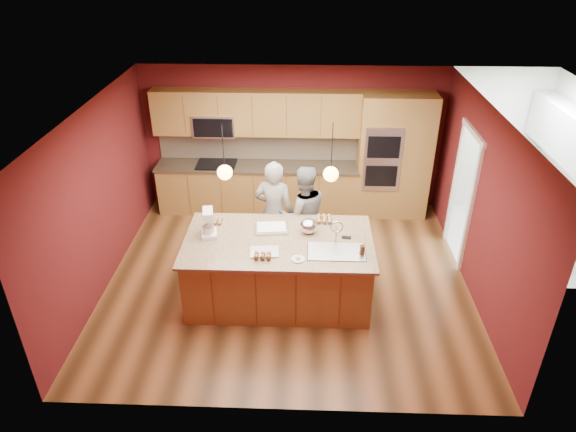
{
  "coord_description": "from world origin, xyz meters",
  "views": [
    {
      "loc": [
        0.25,
        -6.49,
        4.81
      ],
      "look_at": [
        0.01,
        -0.1,
        1.17
      ],
      "focal_mm": 32.0,
      "sensor_mm": 36.0,
      "label": 1
    }
  ],
  "objects_px": {
    "person_left": "(274,212)",
    "person_right": "(303,215)",
    "island": "(280,268)",
    "stand_mixer": "(209,225)",
    "mixing_bowl": "(308,226)"
  },
  "relations": [
    {
      "from": "island",
      "to": "person_left",
      "type": "distance_m",
      "value": 1.07
    },
    {
      "from": "island",
      "to": "stand_mixer",
      "type": "bearing_deg",
      "value": 174.1
    },
    {
      "from": "person_right",
      "to": "stand_mixer",
      "type": "relative_size",
      "value": 4.14
    },
    {
      "from": "island",
      "to": "person_left",
      "type": "height_order",
      "value": "person_left"
    },
    {
      "from": "island",
      "to": "person_left",
      "type": "relative_size",
      "value": 1.53
    },
    {
      "from": "island",
      "to": "person_right",
      "type": "xyz_separation_m",
      "value": [
        0.32,
        0.99,
        0.33
      ]
    },
    {
      "from": "stand_mixer",
      "to": "mixing_bowl",
      "type": "height_order",
      "value": "stand_mixer"
    },
    {
      "from": "island",
      "to": "mixing_bowl",
      "type": "distance_m",
      "value": 0.74
    },
    {
      "from": "stand_mixer",
      "to": "mixing_bowl",
      "type": "relative_size",
      "value": 1.55
    },
    {
      "from": "person_right",
      "to": "stand_mixer",
      "type": "height_order",
      "value": "person_right"
    },
    {
      "from": "person_left",
      "to": "person_right",
      "type": "height_order",
      "value": "person_left"
    },
    {
      "from": "island",
      "to": "person_right",
      "type": "distance_m",
      "value": 1.09
    },
    {
      "from": "island",
      "to": "mixing_bowl",
      "type": "relative_size",
      "value": 10.26
    },
    {
      "from": "person_right",
      "to": "mixing_bowl",
      "type": "relative_size",
      "value": 6.41
    },
    {
      "from": "person_left",
      "to": "stand_mixer",
      "type": "relative_size",
      "value": 4.33
    }
  ]
}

